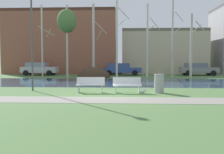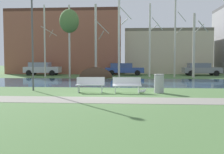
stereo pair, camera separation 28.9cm
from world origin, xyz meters
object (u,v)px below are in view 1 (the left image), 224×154
streetlamp (32,27)px  bench_left (91,84)px  bench_right (127,84)px  seagull (143,91)px  parked_sedan_second_blue (121,69)px  parked_van_nearest_silver (39,68)px  parked_hatch_third_grey (198,69)px  trash_bin (159,83)px

streetlamp → bench_left: bearing=-12.1°
bench_right → seagull: 0.96m
parked_sedan_second_blue → seagull: bearing=-84.9°
bench_left → streetlamp: streetlamp is taller
bench_left → bench_right: size_ratio=1.00×
parked_van_nearest_silver → bench_right: bearing=-58.2°
parked_hatch_third_grey → parked_sedan_second_blue: bearing=178.9°
bench_left → bench_right: same height
bench_left → trash_bin: size_ratio=1.55×
bench_left → parked_sedan_second_blue: parked_sedan_second_blue is taller
bench_left → streetlamp: (-3.60, 0.77, 3.33)m
seagull → parked_sedan_second_blue: 18.09m
parked_van_nearest_silver → parked_hatch_third_grey: size_ratio=0.97×
streetlamp → parked_van_nearest_silver: bearing=106.8°
parked_hatch_third_grey → bench_left: bearing=-120.7°
streetlamp → parked_sedan_second_blue: streetlamp is taller
trash_bin → parked_sedan_second_blue: size_ratio=0.23×
trash_bin → parked_hatch_third_grey: 18.74m
bench_right → parked_van_nearest_silver: size_ratio=0.38×
parked_van_nearest_silver → parked_sedan_second_blue: bearing=4.8°
parked_sedan_second_blue → parked_hatch_third_grey: 9.13m
bench_left → bench_right: bearing=0.0°
bench_left → streetlamp: 4.97m
bench_left → parked_hatch_third_grey: size_ratio=0.37×
bench_left → parked_van_nearest_silver: (-8.50, 17.01, 0.34)m
bench_right → trash_bin: trash_bin is taller
streetlamp → parked_hatch_third_grey: (14.08, 16.88, -3.02)m
bench_left → parked_hatch_third_grey: bearing=59.3°
bench_left → trash_bin: bearing=1.8°
bench_left → bench_right: (2.07, 0.00, 0.00)m
seagull → parked_van_nearest_silver: parked_van_nearest_silver is taller
streetlamp → parked_sedan_second_blue: 18.03m
seagull → parked_hatch_third_grey: size_ratio=0.10×
trash_bin → seagull: size_ratio=2.44×
bench_left → parked_sedan_second_blue: bearing=85.7°
parked_sedan_second_blue → parked_hatch_third_grey: bearing=-1.1°
seagull → parked_hatch_third_grey: (7.53, 17.83, 0.65)m
parked_van_nearest_silver → parked_sedan_second_blue: 9.87m
streetlamp → trash_bin: bearing=-5.0°
trash_bin → parked_sedan_second_blue: bearing=98.1°
trash_bin → parked_hatch_third_grey: (6.61, 17.54, 0.24)m
seagull → parked_van_nearest_silver: size_ratio=0.10×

